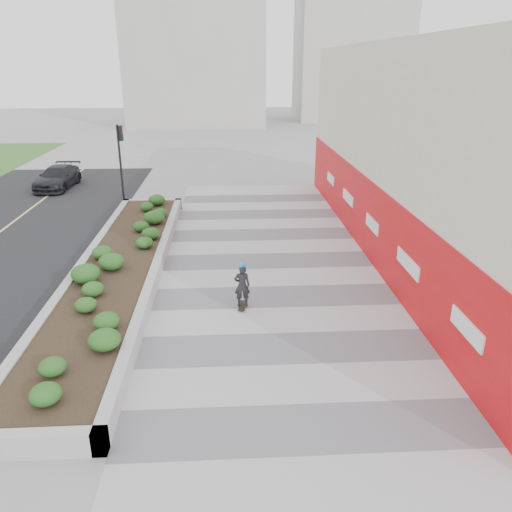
{
  "coord_description": "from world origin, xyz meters",
  "views": [
    {
      "loc": [
        -1.53,
        -9.85,
        7.24
      ],
      "look_at": [
        -0.61,
        5.93,
        1.1
      ],
      "focal_mm": 35.0,
      "sensor_mm": 36.0,
      "label": 1
    }
  ],
  "objects_px": {
    "traffic_signal_near": "(121,152)",
    "car_dark": "(58,177)",
    "skateboarder": "(242,285)",
    "planter": "(119,266)"
  },
  "relations": [
    {
      "from": "skateboarder",
      "to": "car_dark",
      "type": "height_order",
      "value": "skateboarder"
    },
    {
      "from": "planter",
      "to": "skateboarder",
      "type": "distance_m",
      "value": 5.14
    },
    {
      "from": "traffic_signal_near",
      "to": "skateboarder",
      "type": "distance_m",
      "value": 14.68
    },
    {
      "from": "car_dark",
      "to": "skateboarder",
      "type": "bearing_deg",
      "value": -54.53
    },
    {
      "from": "skateboarder",
      "to": "car_dark",
      "type": "relative_size",
      "value": 0.34
    },
    {
      "from": "traffic_signal_near",
      "to": "skateboarder",
      "type": "relative_size",
      "value": 2.75
    },
    {
      "from": "planter",
      "to": "car_dark",
      "type": "distance_m",
      "value": 15.52
    },
    {
      "from": "skateboarder",
      "to": "traffic_signal_near",
      "type": "bearing_deg",
      "value": 121.8
    },
    {
      "from": "traffic_signal_near",
      "to": "car_dark",
      "type": "relative_size",
      "value": 0.93
    },
    {
      "from": "traffic_signal_near",
      "to": "car_dark",
      "type": "distance_m",
      "value": 6.31
    }
  ]
}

